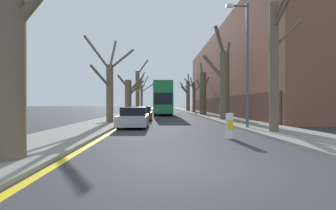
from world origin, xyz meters
TOP-DOWN VIEW (x-y plane):
  - ground_plane at (0.00, 0.00)m, footprint 300.00×300.00m
  - sidewalk_left at (-5.45, 50.00)m, footprint 3.29×120.00m
  - sidewalk_right at (5.45, 50.00)m, footprint 3.29×120.00m
  - building_facade_right at (12.09, 28.97)m, footprint 10.08×40.23m
  - kerb_line_stripe at (-3.62, 50.00)m, footprint 0.24×120.00m
  - street_tree_left_0 at (-5.03, 0.64)m, footprint 4.94×2.64m
  - street_tree_left_1 at (-4.93, 12.30)m, footprint 3.75×4.29m
  - street_tree_left_2 at (-4.88, 23.03)m, footprint 3.55×2.05m
  - street_tree_left_3 at (-4.77, 34.17)m, footprint 2.28×3.49m
  - street_tree_left_4 at (-4.87, 44.54)m, footprint 3.45×3.57m
  - street_tree_right_0 at (4.87, 5.82)m, footprint 1.62×3.41m
  - street_tree_right_1 at (4.93, 15.20)m, footprint 3.12×2.79m
  - street_tree_right_2 at (4.86, 24.76)m, footprint 2.31×3.07m
  - street_tree_right_3 at (4.91, 32.95)m, footprint 4.07×2.21m
  - street_tree_right_4 at (4.88, 41.39)m, footprint 2.37×3.51m
  - double_decker_bus at (-0.57, 26.35)m, footprint 2.46×10.18m
  - parked_car_0 at (-2.72, 9.52)m, footprint 1.80×3.98m
  - parked_car_1 at (-2.72, 15.94)m, footprint 1.88×4.12m
  - lamp_post at (4.19, 8.06)m, footprint 1.40×0.20m
  - traffic_bollard at (2.06, 4.46)m, footprint 0.34×0.35m

SIDE VIEW (x-z plane):
  - ground_plane at x=0.00m, z-range 0.00..0.00m
  - kerb_line_stripe at x=-3.62m, z-range 0.00..0.01m
  - sidewalk_left at x=-5.45m, z-range 0.00..0.12m
  - sidewalk_right at x=5.45m, z-range 0.00..0.12m
  - traffic_bollard at x=2.06m, z-range 0.00..1.12m
  - parked_car_1 at x=-2.72m, z-range -0.03..1.27m
  - parked_car_0 at x=-2.72m, z-range -0.03..1.28m
  - double_decker_bus at x=-0.57m, z-range 0.30..4.69m
  - street_tree_left_2 at x=-4.88m, z-range -0.08..5.15m
  - street_tree_left_1 at x=-4.93m, z-range -0.54..6.45m
  - street_tree_right_3 at x=4.91m, z-range -0.02..6.03m
  - street_tree_right_2 at x=4.86m, z-range -0.47..6.83m
  - street_tree_left_4 at x=-4.87m, z-range -0.41..7.15m
  - street_tree_left_0 at x=-5.03m, z-range -0.45..7.25m
  - street_tree_right_4 at x=4.88m, z-range -0.49..7.48m
  - street_tree_right_1 at x=4.93m, z-range -0.67..7.85m
  - street_tree_right_0 at x=4.87m, z-range -0.05..7.50m
  - street_tree_left_3 at x=-4.77m, z-range -0.70..8.78m
  - lamp_post at x=4.19m, z-range 0.46..8.07m
  - building_facade_right at x=12.09m, z-range -0.01..12.00m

